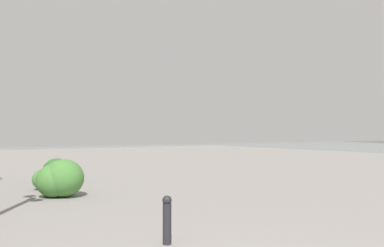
% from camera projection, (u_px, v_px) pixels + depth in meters
% --- Properties ---
extents(bollard_near, '(0.13, 0.13, 0.67)m').
position_uv_depth(bollard_near, '(167.00, 219.00, 5.53)').
color(bollard_near, '#232328').
rests_on(bollard_near, ground).
extents(bollard_mid, '(0.13, 0.13, 0.72)m').
position_uv_depth(bollard_mid, '(47.00, 181.00, 9.63)').
color(bollard_mid, '#232328').
rests_on(bollard_mid, ground).
extents(shrub_low, '(0.89, 0.80, 0.75)m').
position_uv_depth(shrub_low, '(57.00, 171.00, 12.03)').
color(shrub_low, '#2D6628').
rests_on(shrub_low, ground).
extents(shrub_round, '(0.65, 0.58, 0.55)m').
position_uv_depth(shrub_round, '(44.00, 179.00, 10.77)').
color(shrub_round, '#477F38').
rests_on(shrub_round, ground).
extents(shrub_wide, '(1.05, 0.94, 0.89)m').
position_uv_depth(shrub_wide, '(64.00, 178.00, 9.59)').
color(shrub_wide, '#477F38').
rests_on(shrub_wide, ground).
extents(shrub_tall, '(0.92, 0.83, 0.78)m').
position_uv_depth(shrub_tall, '(54.00, 181.00, 9.53)').
color(shrub_tall, '#477F38').
rests_on(shrub_tall, ground).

